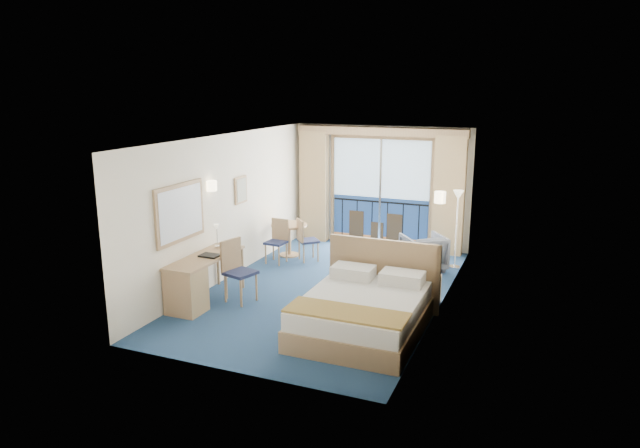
{
  "coord_description": "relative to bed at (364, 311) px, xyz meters",
  "views": [
    {
      "loc": [
        3.51,
        -8.94,
        3.54
      ],
      "look_at": [
        -0.23,
        0.2,
        1.14
      ],
      "focal_mm": 32.0,
      "sensor_mm": 36.0,
      "label": 1
    }
  ],
  "objects": [
    {
      "name": "round_table",
      "position": [
        -2.68,
        3.11,
        0.2
      ],
      "size": [
        0.77,
        0.77,
        0.69
      ],
      "color": "tan",
      "rests_on": "ground"
    },
    {
      "name": "desk_chair",
      "position": [
        -2.37,
        0.4,
        0.27
      ],
      "size": [
        0.56,
        0.55,
        1.05
      ],
      "rotation": [
        0.0,
        0.0,
        1.31
      ],
      "color": "#1F2649",
      "rests_on": "ground"
    },
    {
      "name": "curtain_left",
      "position": [
        -2.69,
        4.52,
        0.95
      ],
      "size": [
        0.65,
        0.22,
        2.55
      ],
      "primitive_type": "cube",
      "color": "tan",
      "rests_on": "room_walls"
    },
    {
      "name": "room_walls",
      "position": [
        -1.14,
        1.45,
        1.45
      ],
      "size": [
        4.04,
        6.54,
        2.72
      ],
      "color": "white",
      "rests_on": "ground"
    },
    {
      "name": "sconce_left",
      "position": [
        -3.08,
        0.85,
        1.53
      ],
      "size": [
        0.18,
        0.18,
        0.18
      ],
      "primitive_type": "cylinder",
      "color": "beige",
      "rests_on": "room_walls"
    },
    {
      "name": "desk",
      "position": [
        -2.84,
        -0.26,
        0.11
      ],
      "size": [
        0.57,
        1.66,
        0.78
      ],
      "color": "tan",
      "rests_on": "ground"
    },
    {
      "name": "folder",
      "position": [
        -2.78,
        0.22,
        0.47
      ],
      "size": [
        0.32,
        0.24,
        0.03
      ],
      "primitive_type": "cube",
      "rotation": [
        0.0,
        0.0,
        -0.01
      ],
      "color": "black",
      "rests_on": "desk"
    },
    {
      "name": "mirror",
      "position": [
        -3.11,
        -0.05,
        1.23
      ],
      "size": [
        0.05,
        1.25,
        0.95
      ],
      "color": "tan",
      "rests_on": "room_walls"
    },
    {
      "name": "nightstand",
      "position": [
        0.65,
        1.44,
        -0.08
      ],
      "size": [
        0.37,
        0.36,
        0.49
      ],
      "primitive_type": "cube",
      "color": "tan",
      "rests_on": "ground"
    },
    {
      "name": "armchair",
      "position": [
        0.18,
        3.24,
        0.03
      ],
      "size": [
        1.07,
        1.08,
        0.71
      ],
      "primitive_type": "imported",
      "rotation": [
        0.0,
        0.0,
        3.78
      ],
      "color": "#4C545D",
      "rests_on": "ground"
    },
    {
      "name": "floor",
      "position": [
        -1.14,
        1.45,
        -0.32
      ],
      "size": [
        6.5,
        6.5,
        0.0
      ],
      "primitive_type": "plane",
      "color": "navy",
      "rests_on": "ground"
    },
    {
      "name": "phone",
      "position": [
        0.63,
        1.47,
        0.2
      ],
      "size": [
        0.2,
        0.17,
        0.08
      ],
      "primitive_type": "cube",
      "rotation": [
        0.0,
        0.0,
        -0.25
      ],
      "color": "beige",
      "rests_on": "nightstand"
    },
    {
      "name": "balcony_door",
      "position": [
        -1.15,
        4.66,
        0.82
      ],
      "size": [
        2.36,
        0.03,
        2.52
      ],
      "color": "navy",
      "rests_on": "room_walls"
    },
    {
      "name": "pelmet",
      "position": [
        -1.14,
        4.55,
        2.26
      ],
      "size": [
        3.8,
        0.25,
        0.18
      ],
      "primitive_type": "cube",
      "color": "tan",
      "rests_on": "room_walls"
    },
    {
      "name": "table_chair_b",
      "position": [
        -2.7,
        2.61,
        0.18
      ],
      "size": [
        0.41,
        0.42,
        0.9
      ],
      "rotation": [
        0.0,
        0.0,
        -0.06
      ],
      "color": "#1F2649",
      "rests_on": "ground"
    },
    {
      "name": "table_chair_a",
      "position": [
        -2.21,
        2.88,
        0.18
      ],
      "size": [
        0.54,
        0.54,
        0.89
      ],
      "rotation": [
        0.0,
        0.0,
        2.3
      ],
      "color": "#1F2649",
      "rests_on": "ground"
    },
    {
      "name": "sconce_right",
      "position": [
        0.8,
        1.3,
        1.53
      ],
      "size": [
        0.18,
        0.18,
        0.18
      ],
      "primitive_type": "cylinder",
      "color": "beige",
      "rests_on": "room_walls"
    },
    {
      "name": "wall_print",
      "position": [
        -3.11,
        1.9,
        1.28
      ],
      "size": [
        0.04,
        0.42,
        0.52
      ],
      "color": "tan",
      "rests_on": "room_walls"
    },
    {
      "name": "desk_lamp",
      "position": [
        -2.94,
        0.72,
        0.76
      ],
      "size": [
        0.11,
        0.11,
        0.41
      ],
      "color": "silver",
      "rests_on": "desk"
    },
    {
      "name": "floor_lamp",
      "position": [
        0.74,
        3.6,
        0.87
      ],
      "size": [
        0.22,
        0.22,
        1.57
      ],
      "color": "silver",
      "rests_on": "ground"
    },
    {
      "name": "bed",
      "position": [
        0.0,
        0.0,
        0.0
      ],
      "size": [
        1.84,
        2.18,
        1.16
      ],
      "color": "tan",
      "rests_on": "ground"
    },
    {
      "name": "curtain_right",
      "position": [
        0.41,
        4.52,
        0.95
      ],
      "size": [
        0.65,
        0.22,
        2.55
      ],
      "primitive_type": "cube",
      "color": "tan",
      "rests_on": "room_walls"
    }
  ]
}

